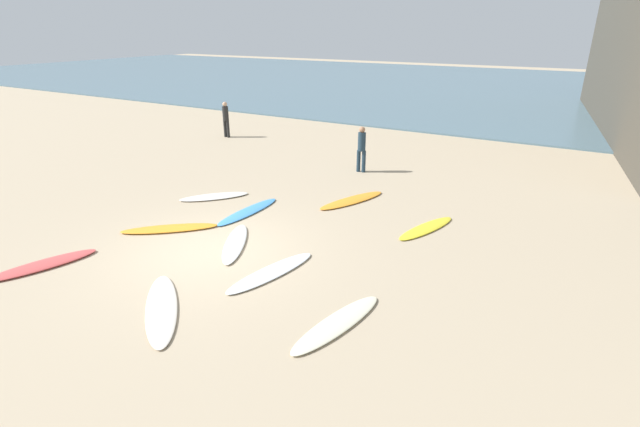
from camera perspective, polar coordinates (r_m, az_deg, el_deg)
The scene contains 14 objects.
ground_plane at distance 11.42m, azimuth -13.48°, elevation -4.55°, with size 120.00×120.00×0.00m, color tan.
ocean_water at distance 43.40m, azimuth 20.76°, elevation 14.19°, with size 120.00×40.00×0.08m, color slate.
surfboard_0 at distance 12.85m, azimuth -17.97°, elevation -1.76°, with size 0.52×2.48×0.09m, color orange.
surfboard_1 at distance 14.89m, azimuth -12.86°, elevation 2.04°, with size 0.59×2.11×0.08m, color silver.
surfboard_2 at distance 12.13m, azimuth -30.88°, elevation -5.43°, with size 0.56×2.27×0.09m, color #D8514E.
surfboard_3 at distance 12.60m, azimuth 12.92°, elevation -1.75°, with size 0.48×2.21×0.06m, color yellow.
surfboard_4 at distance 11.63m, azimuth -10.38°, elevation -3.59°, with size 0.48×2.27×0.08m, color white.
surfboard_5 at distance 10.21m, azimuth -5.99°, elevation -7.18°, with size 0.53×2.42×0.07m, color white.
surfboard_6 at distance 13.52m, azimuth -8.81°, elevation 0.25°, with size 0.50×2.49×0.07m, color #4492DE.
surfboard_7 at distance 8.58m, azimuth 2.14°, elevation -13.33°, with size 0.52×2.35×0.07m, color #EDE8C5.
surfboard_8 at distance 14.25m, azimuth 3.94°, elevation 1.64°, with size 0.55×2.49×0.07m, color orange.
surfboard_9 at distance 9.47m, azimuth -18.88°, elevation -10.95°, with size 0.58×2.56×0.07m, color silver.
beachgoer_near at distance 22.92m, azimuth -11.49°, elevation 11.44°, with size 0.34×0.30×1.67m.
beachgoer_mid at distance 16.98m, azimuth 5.13°, elevation 8.12°, with size 0.34×0.31×1.67m.
Camera 1 is at (7.25, -7.27, 5.01)m, focal length 26.08 mm.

